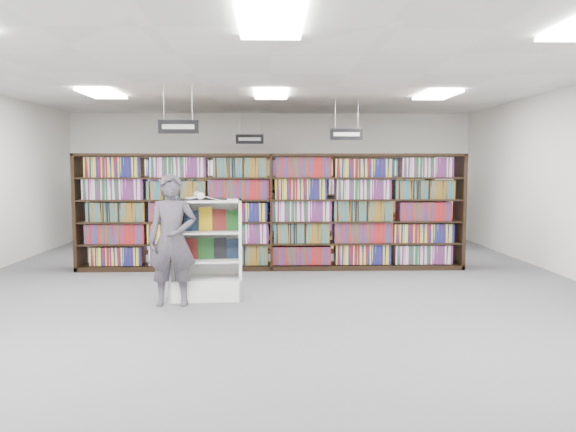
{
  "coord_description": "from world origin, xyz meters",
  "views": [
    {
      "loc": [
        0.0,
        -8.2,
        1.86
      ],
      "look_at": [
        0.26,
        0.5,
        1.1
      ],
      "focal_mm": 35.0,
      "sensor_mm": 36.0,
      "label": 1
    }
  ],
  "objects_px": {
    "shopper": "(172,240)",
    "endcap_display": "(206,265)",
    "bookshelf_row_near": "(271,212)",
    "open_book": "(200,198)"
  },
  "relations": [
    {
      "from": "shopper",
      "to": "endcap_display",
      "type": "bearing_deg",
      "value": 40.15
    },
    {
      "from": "bookshelf_row_near",
      "to": "shopper",
      "type": "xyz_separation_m",
      "value": [
        -1.33,
        -2.7,
        -0.17
      ]
    },
    {
      "from": "bookshelf_row_near",
      "to": "shopper",
      "type": "bearing_deg",
      "value": -116.19
    },
    {
      "from": "endcap_display",
      "to": "shopper",
      "type": "distance_m",
      "value": 0.69
    },
    {
      "from": "endcap_display",
      "to": "shopper",
      "type": "relative_size",
      "value": 0.79
    },
    {
      "from": "open_book",
      "to": "shopper",
      "type": "height_order",
      "value": "shopper"
    },
    {
      "from": "bookshelf_row_near",
      "to": "open_book",
      "type": "xyz_separation_m",
      "value": [
        -1.0,
        -2.32,
        0.39
      ]
    },
    {
      "from": "shopper",
      "to": "bookshelf_row_near",
      "type": "bearing_deg",
      "value": 60.7
    },
    {
      "from": "open_book",
      "to": "shopper",
      "type": "xyz_separation_m",
      "value": [
        -0.33,
        -0.38,
        -0.55
      ]
    },
    {
      "from": "endcap_display",
      "to": "shopper",
      "type": "bearing_deg",
      "value": -140.52
    }
  ]
}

